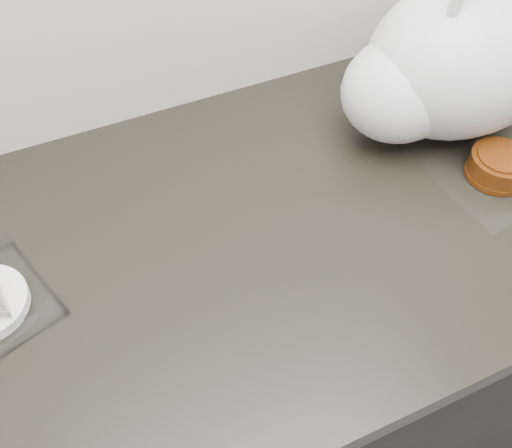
# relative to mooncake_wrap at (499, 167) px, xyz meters

# --- Properties ---
(counter) EXTENTS (2.04, 0.64, 0.90)m
(counter) POSITION_rel_mooncake_wrap_xyz_m (-0.37, 0.06, -0.47)
(counter) COLOR black
(counter) RESTS_ON ground
(mooncake_wrap) EXTENTS (0.20, 0.19, 0.04)m
(mooncake_wrap) POSITION_rel_mooncake_wrap_xyz_m (0.00, 0.00, 0.00)
(mooncake_wrap) COLOR white
(mooncake_wrap) RESTS_ON counter
(plastic_bag) EXTENTS (0.41, 0.31, 0.30)m
(plastic_bag) POSITION_rel_mooncake_wrap_xyz_m (-0.01, 0.14, 0.10)
(plastic_bag) COLOR white
(plastic_bag) RESTS_ON counter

